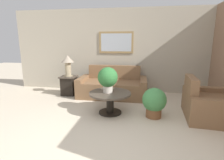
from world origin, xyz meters
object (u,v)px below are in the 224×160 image
(coffee_table, at_px, (110,98))
(couch_main, at_px, (113,87))
(armchair, at_px, (206,105))
(table_lamp, at_px, (68,62))
(potted_plant_floor, at_px, (154,102))
(side_table, at_px, (69,85))
(potted_plant_on_table, at_px, (108,78))

(coffee_table, bearing_deg, couch_main, 96.39)
(armchair, distance_m, table_lamp, 3.76)
(table_lamp, height_order, potted_plant_floor, table_lamp)
(coffee_table, xyz_separation_m, potted_plant_floor, (0.96, -0.07, -0.00))
(table_lamp, bearing_deg, side_table, -63.43)
(armchair, distance_m, potted_plant_floor, 1.09)
(couch_main, relative_size, armchair, 1.63)
(couch_main, distance_m, side_table, 1.33)
(armchair, relative_size, side_table, 2.10)
(armchair, relative_size, table_lamp, 1.93)
(couch_main, bearing_deg, potted_plant_on_table, -85.92)
(coffee_table, relative_size, potted_plant_on_table, 1.65)
(potted_plant_floor, bearing_deg, couch_main, 129.28)
(couch_main, bearing_deg, coffee_table, -83.61)
(coffee_table, xyz_separation_m, potted_plant_on_table, (-0.05, 0.00, 0.46))
(couch_main, height_order, armchair, same)
(couch_main, distance_m, armchair, 2.50)
(armchair, relative_size, potted_plant_on_table, 2.14)
(side_table, distance_m, potted_plant_on_table, 1.92)
(table_lamp, xyz_separation_m, potted_plant_floor, (2.43, -1.26, -0.65))
(couch_main, relative_size, table_lamp, 3.14)
(couch_main, height_order, potted_plant_on_table, potted_plant_on_table)
(coffee_table, xyz_separation_m, side_table, (-1.47, 1.20, -0.06))
(couch_main, distance_m, potted_plant_on_table, 1.38)
(armchair, bearing_deg, potted_plant_floor, 102.12)
(armchair, distance_m, potted_plant_on_table, 2.16)
(armchair, bearing_deg, coffee_table, 96.97)
(armchair, height_order, side_table, armchair)
(potted_plant_floor, bearing_deg, potted_plant_on_table, 176.00)
(side_table, height_order, potted_plant_floor, potted_plant_floor)
(potted_plant_on_table, bearing_deg, table_lamp, 139.96)
(side_table, bearing_deg, potted_plant_floor, -27.48)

